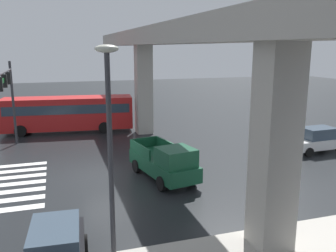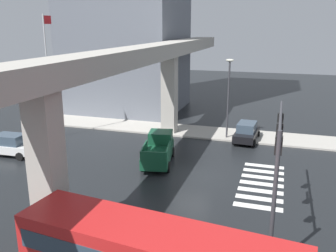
{
  "view_description": "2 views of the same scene",
  "coord_description": "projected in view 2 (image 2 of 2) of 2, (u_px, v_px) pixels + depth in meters",
  "views": [
    {
      "loc": [
        19.81,
        -2.53,
        7.15
      ],
      "look_at": [
        0.01,
        3.68,
        2.63
      ],
      "focal_mm": 38.56,
      "sensor_mm": 36.0,
      "label": 1
    },
    {
      "loc": [
        -22.84,
        -5.49,
        10.05
      ],
      "look_at": [
        1.72,
        2.23,
        2.91
      ],
      "focal_mm": 39.0,
      "sensor_mm": 36.0,
      "label": 2
    }
  ],
  "objects": [
    {
      "name": "crosswalk_stripes",
      "position": [
        261.0,
        184.0,
        23.9
      ],
      "size": [
        7.15,
        2.8,
        0.01
      ],
      "color": "silver",
      "rests_on": "ground"
    },
    {
      "name": "elevated_overpass",
      "position": [
        128.0,
        67.0,
        24.63
      ],
      "size": [
        51.2,
        2.26,
        8.56
      ],
      "color": "#ADA89E",
      "rests_on": "ground"
    },
    {
      "name": "sidewalk_east",
      "position": [
        197.0,
        132.0,
        35.37
      ],
      "size": [
        4.0,
        36.0,
        0.15
      ],
      "primitive_type": "cube",
      "color": "#ADA89E",
      "rests_on": "ground"
    },
    {
      "name": "ground_plane",
      "position": [
        191.0,
        175.0,
        25.27
      ],
      "size": [
        120.0,
        120.0,
        0.0
      ],
      "primitive_type": "plane",
      "color": "black"
    },
    {
      "name": "sedan_white",
      "position": [
        11.0,
        145.0,
        28.98
      ],
      "size": [
        2.12,
        4.38,
        1.72
      ],
      "color": "silver",
      "rests_on": "ground"
    },
    {
      "name": "sedan_black",
      "position": [
        247.0,
        132.0,
        32.53
      ],
      "size": [
        4.41,
        2.18,
        1.72
      ],
      "color": "black",
      "rests_on": "ground"
    },
    {
      "name": "street_lamp_near_corner",
      "position": [
        229.0,
        90.0,
        32.19
      ],
      "size": [
        0.44,
        0.7,
        7.24
      ],
      "color": "#38383D",
      "rests_on": "ground"
    },
    {
      "name": "traffic_signal_mast",
      "position": [
        278.0,
        149.0,
        16.71
      ],
      "size": [
        8.69,
        0.32,
        6.2
      ],
      "color": "#38383D",
      "rests_on": "ground"
    },
    {
      "name": "pickup_truck",
      "position": [
        159.0,
        150.0,
        27.51
      ],
      "size": [
        5.37,
        2.86,
        2.08
      ],
      "color": "#14472D",
      "rests_on": "ground"
    },
    {
      "name": "flagpole",
      "position": [
        48.0,
        69.0,
        32.04
      ],
      "size": [
        1.16,
        0.12,
        11.0
      ],
      "color": "silver",
      "rests_on": "ground"
    }
  ]
}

